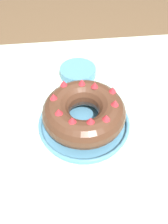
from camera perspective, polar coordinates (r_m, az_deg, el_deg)
ground_plane at (r=1.41m, az=0.87°, el=-21.48°), size 8.00×8.00×0.00m
dining_table at (r=0.83m, az=1.38°, el=-6.43°), size 1.18×1.05×0.74m
serving_dish at (r=0.73m, az=-0.00°, el=-2.96°), size 0.30×0.30×0.03m
bundt_cake at (r=0.69m, az=0.00°, el=0.06°), size 0.26×0.26×0.10m
fork at (r=0.74m, az=-17.56°, el=-6.45°), size 0.02×0.20×0.01m
serving_knife at (r=0.73m, az=-20.12°, el=-8.55°), size 0.02×0.22×0.01m
cake_knife at (r=0.72m, az=-15.96°, el=-8.51°), size 0.02×0.18×0.01m
side_bowl at (r=0.92m, az=-1.60°, el=10.46°), size 0.15×0.15×0.04m
napkin at (r=0.83m, az=17.03°, el=0.87°), size 0.15×0.11×0.00m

